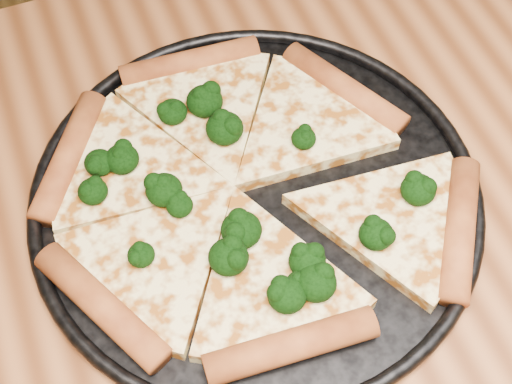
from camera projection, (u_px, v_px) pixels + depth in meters
name	position (u px, v px, depth m)	size (l,w,h in m)	color
dining_table	(363.00, 356.00, 0.68)	(1.20, 0.90, 0.75)	#9A592F
pizza_pan	(256.00, 197.00, 0.65)	(0.39, 0.39, 0.02)	black
pizza	(242.00, 189.00, 0.65)	(0.38, 0.34, 0.03)	#FFEB9C
broccoli_florets	(237.00, 200.00, 0.63)	(0.28, 0.24, 0.03)	black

